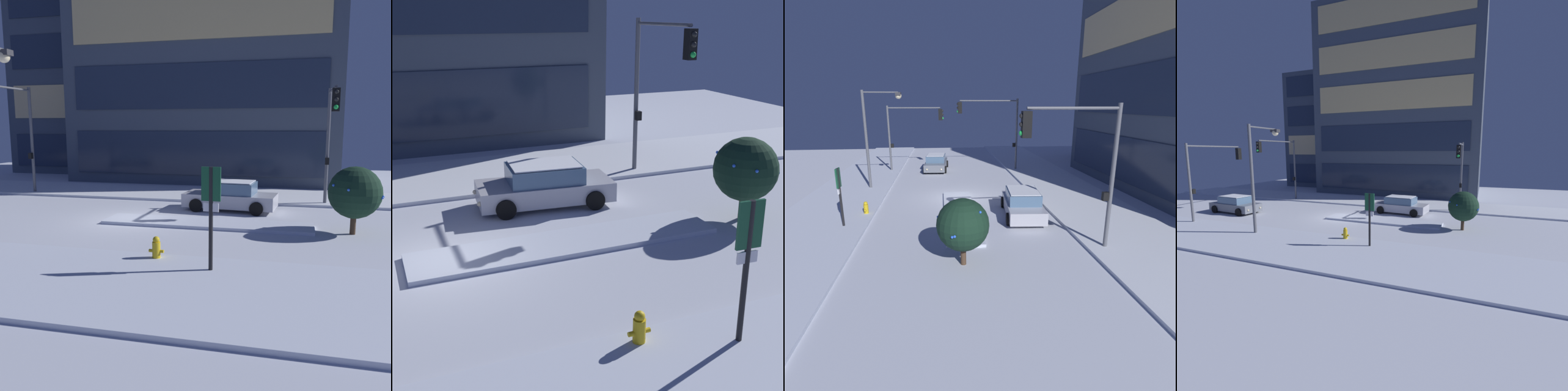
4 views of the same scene
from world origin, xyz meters
TOP-DOWN VIEW (x-y plane):
  - ground at (0.00, 0.00)m, footprint 52.00×52.00m
  - curb_strip_near at (0.00, -7.63)m, footprint 52.00×5.20m
  - curb_strip_far at (0.00, 7.63)m, footprint 52.00×5.20m
  - median_strip at (3.49, -0.18)m, footprint 9.00×1.80m
  - office_tower_main at (0.08, 18.11)m, footprint 20.06×12.90m
  - office_tower_secondary at (-10.68, 20.76)m, footprint 15.02×9.28m
  - car_near at (-9.78, -1.69)m, footprint 4.72×2.34m
  - car_far at (3.97, 3.32)m, footprint 4.81×2.44m
  - traffic_light_corner_far_left at (-8.89, 3.74)m, footprint 0.32×5.60m
  - traffic_light_corner_far_right at (8.75, 4.31)m, footprint 0.32×4.08m
  - traffic_light_corner_near_left at (-9.59, -3.86)m, footprint 0.32×5.08m
  - street_lamp_arched at (-3.06, -5.65)m, footprint 0.56×2.75m
  - fire_hydrant at (3.00, -5.46)m, footprint 0.48×0.26m
  - parking_info_sign at (4.87, -6.18)m, footprint 0.55×0.12m
  - decorated_tree_median at (9.42, -0.39)m, footprint 2.04×2.04m

SIDE VIEW (x-z plane):
  - ground at x=0.00m, z-range 0.00..0.00m
  - curb_strip_near at x=0.00m, z-range 0.00..0.14m
  - curb_strip_far at x=0.00m, z-range 0.00..0.14m
  - median_strip at x=3.49m, z-range 0.00..0.14m
  - fire_hydrant at x=3.00m, z-range -0.01..0.81m
  - car_near at x=-9.78m, z-range -0.04..1.46m
  - car_far at x=3.97m, z-range -0.04..1.46m
  - decorated_tree_median at x=9.42m, z-range 0.32..3.00m
  - parking_info_sign at x=4.87m, z-range 0.44..3.55m
  - traffic_light_corner_near_left at x=-9.59m, z-range 1.15..7.11m
  - traffic_light_corner_far_right at x=8.75m, z-range 1.12..7.27m
  - traffic_light_corner_far_left at x=-8.89m, z-range 1.27..7.84m
  - street_lamp_arched at x=-3.06m, z-range 1.11..8.15m
  - office_tower_secondary at x=-10.68m, z-range 0.00..16.93m
  - office_tower_main at x=0.08m, z-range 0.00..23.25m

